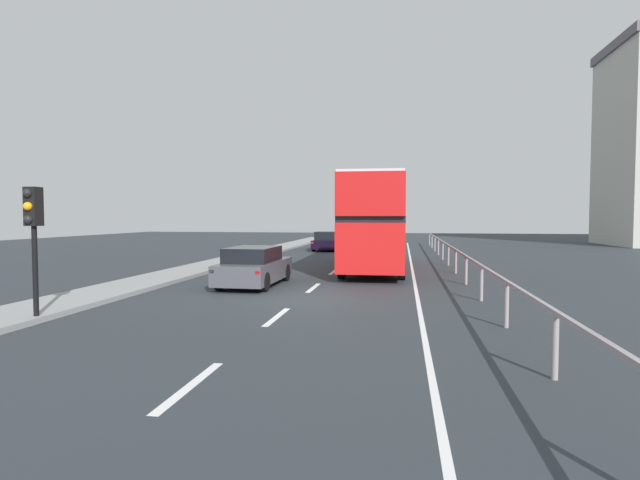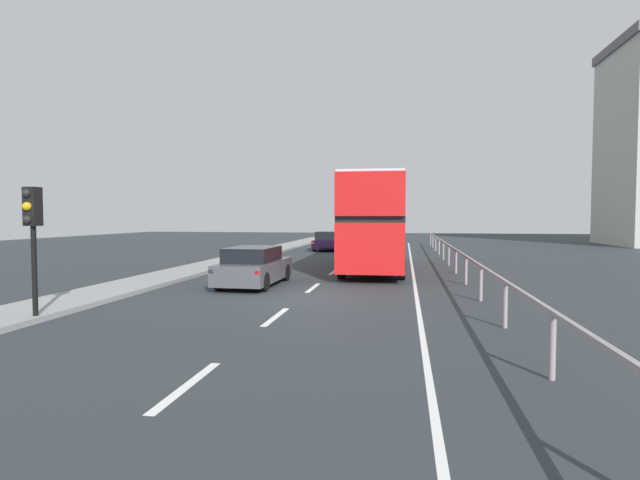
# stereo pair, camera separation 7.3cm
# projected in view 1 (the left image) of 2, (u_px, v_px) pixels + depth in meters

# --- Properties ---
(ground_plane) EXTENTS (75.84, 120.00, 0.10)m
(ground_plane) POSITION_uv_depth(u_px,v_px,m) (301.00, 299.00, 14.92)
(ground_plane) COLOR #2A3135
(near_sidewalk_kerb) EXTENTS (2.09, 80.00, 0.14)m
(near_sidewalk_kerb) POSITION_uv_depth(u_px,v_px,m) (114.00, 290.00, 15.95)
(near_sidewalk_kerb) COLOR gray
(near_sidewalk_kerb) RESTS_ON ground
(lane_paint_markings) EXTENTS (3.62, 46.00, 0.01)m
(lane_paint_markings) POSITION_uv_depth(u_px,v_px,m) (384.00, 270.00, 22.70)
(lane_paint_markings) COLOR silver
(lane_paint_markings) RESTS_ON ground
(bridge_side_railing) EXTENTS (0.10, 42.00, 1.06)m
(bridge_side_railing) POSITION_uv_depth(u_px,v_px,m) (452.00, 251.00, 22.87)
(bridge_side_railing) COLOR gray
(bridge_side_railing) RESTS_ON ground
(double_decker_bus_red) EXTENTS (2.80, 10.48, 4.18)m
(double_decker_bus_red) POSITION_uv_depth(u_px,v_px,m) (375.00, 221.00, 22.72)
(double_decker_bus_red) COLOR red
(double_decker_bus_red) RESTS_ON ground
(hatchback_car_near) EXTENTS (1.83, 4.17, 1.38)m
(hatchback_car_near) POSITION_uv_depth(u_px,v_px,m) (254.00, 267.00, 17.50)
(hatchback_car_near) COLOR #494A51
(hatchback_car_near) RESTS_ON ground
(traffic_signal_pole) EXTENTS (0.30, 0.42, 3.00)m
(traffic_signal_pole) POSITION_uv_depth(u_px,v_px,m) (33.00, 220.00, 11.31)
(traffic_signal_pole) COLOR black
(traffic_signal_pole) RESTS_ON near_sidewalk_kerb
(sedan_car_ahead) EXTENTS (1.85, 4.25, 1.38)m
(sedan_car_ahead) POSITION_uv_depth(u_px,v_px,m) (328.00, 241.00, 35.82)
(sedan_car_ahead) COLOR black
(sedan_car_ahead) RESTS_ON ground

